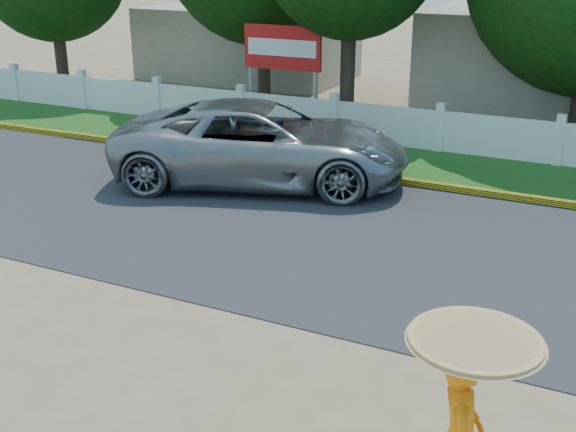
# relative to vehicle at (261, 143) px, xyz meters

# --- Properties ---
(ground) EXTENTS (120.00, 120.00, 0.00)m
(ground) POSITION_rel_vehicle_xyz_m (3.01, -6.83, -0.93)
(ground) COLOR #9E8460
(ground) RESTS_ON ground
(road) EXTENTS (60.00, 7.00, 0.02)m
(road) POSITION_rel_vehicle_xyz_m (3.01, -2.33, -0.92)
(road) COLOR #38383A
(road) RESTS_ON ground
(grass_verge) EXTENTS (60.00, 3.50, 0.03)m
(grass_verge) POSITION_rel_vehicle_xyz_m (3.01, 2.92, -0.91)
(grass_verge) COLOR #2D601E
(grass_verge) RESTS_ON ground
(curb) EXTENTS (40.00, 0.18, 0.16)m
(curb) POSITION_rel_vehicle_xyz_m (3.01, 1.22, -0.85)
(curb) COLOR yellow
(curb) RESTS_ON ground
(fence) EXTENTS (40.00, 0.10, 1.10)m
(fence) POSITION_rel_vehicle_xyz_m (3.01, 4.37, -0.38)
(fence) COLOR silver
(fence) RESTS_ON ground
(building_far) EXTENTS (8.00, 5.00, 2.80)m
(building_far) POSITION_rel_vehicle_xyz_m (-6.99, 12.17, 0.47)
(building_far) COLOR #B7AD99
(building_far) RESTS_ON ground
(vehicle) EXTENTS (7.32, 5.06, 1.86)m
(vehicle) POSITION_rel_vehicle_xyz_m (0.00, 0.00, 0.00)
(vehicle) COLOR gray
(vehicle) RESTS_ON ground
(monk_with_parasol) EXTENTS (1.23, 1.23, 2.25)m
(monk_with_parasol) POSITION_rel_vehicle_xyz_m (6.56, -8.45, 0.53)
(monk_with_parasol) COLOR orange
(monk_with_parasol) RESTS_ON ground
(billboard) EXTENTS (2.50, 0.13, 2.95)m
(billboard) POSITION_rel_vehicle_xyz_m (-2.15, 5.47, 1.21)
(billboard) COLOR gray
(billboard) RESTS_ON ground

